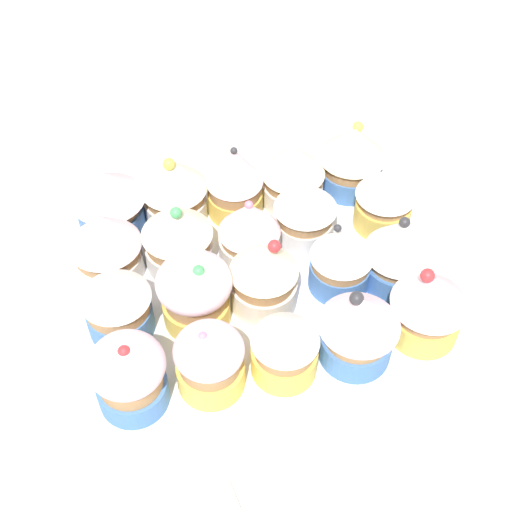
% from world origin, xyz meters
% --- Properties ---
extents(ground_plane, '(1.80, 1.80, 0.03)m').
position_xyz_m(ground_plane, '(0.00, 0.00, -0.01)').
color(ground_plane, beige).
extents(baking_tray, '(0.29, 0.35, 0.01)m').
position_xyz_m(baking_tray, '(0.00, 0.00, 0.01)').
color(baking_tray, silver).
rests_on(baking_tray, ground_plane).
extents(cupcake_0, '(0.06, 0.06, 0.07)m').
position_xyz_m(cupcake_0, '(-0.09, -0.12, 0.05)').
color(cupcake_0, '#EFC651').
rests_on(cupcake_0, baking_tray).
extents(cupcake_1, '(0.06, 0.06, 0.08)m').
position_xyz_m(cupcake_1, '(-0.03, -0.12, 0.05)').
color(cupcake_1, '#477AC6').
rests_on(cupcake_1, baking_tray).
extents(cupcake_2, '(0.06, 0.06, 0.07)m').
position_xyz_m(cupcake_2, '(0.04, -0.13, 0.05)').
color(cupcake_2, '#EFC651').
rests_on(cupcake_2, baking_tray).
extents(cupcake_3, '(0.07, 0.07, 0.07)m').
position_xyz_m(cupcake_3, '(0.10, -0.12, 0.05)').
color(cupcake_3, '#477AC6').
rests_on(cupcake_3, baking_tray).
extents(cupcake_4, '(0.06, 0.06, 0.08)m').
position_xyz_m(cupcake_4, '(-0.10, -0.06, 0.05)').
color(cupcake_4, '#477AC6').
rests_on(cupcake_4, baking_tray).
extents(cupcake_5, '(0.05, 0.05, 0.07)m').
position_xyz_m(cupcake_5, '(-0.02, -0.07, 0.05)').
color(cupcake_5, '#477AC6').
rests_on(cupcake_5, baking_tray).
extents(cupcake_6, '(0.06, 0.06, 0.07)m').
position_xyz_m(cupcake_6, '(0.04, -0.05, 0.05)').
color(cupcake_6, white).
rests_on(cupcake_6, baking_tray).
extents(cupcake_7, '(0.06, 0.06, 0.07)m').
position_xyz_m(cupcake_7, '(0.09, -0.06, 0.05)').
color(cupcake_7, white).
rests_on(cupcake_7, baking_tray).
extents(cupcake_8, '(0.05, 0.05, 0.07)m').
position_xyz_m(cupcake_8, '(-0.10, 0.00, 0.05)').
color(cupcake_8, '#EFC651').
rests_on(cupcake_8, baking_tray).
extents(cupcake_9, '(0.06, 0.06, 0.08)m').
position_xyz_m(cupcake_9, '(-0.03, -0.00, 0.05)').
color(cupcake_9, white).
rests_on(cupcake_9, baking_tray).
extents(cupcake_10, '(0.06, 0.06, 0.07)m').
position_xyz_m(cupcake_10, '(0.03, 0.00, 0.05)').
color(cupcake_10, white).
rests_on(cupcake_10, baking_tray).
extents(cupcake_11, '(0.05, 0.05, 0.08)m').
position_xyz_m(cupcake_11, '(0.09, 0.00, 0.05)').
color(cupcake_11, '#EFC651').
rests_on(cupcake_11, baking_tray).
extents(cupcake_12, '(0.05, 0.05, 0.06)m').
position_xyz_m(cupcake_12, '(-0.10, 0.06, 0.04)').
color(cupcake_12, '#EFC651').
rests_on(cupcake_12, baking_tray).
extents(cupcake_13, '(0.06, 0.06, 0.07)m').
position_xyz_m(cupcake_13, '(-0.03, 0.06, 0.05)').
color(cupcake_13, '#EFC651').
rests_on(cupcake_13, baking_tray).
extents(cupcake_14, '(0.06, 0.06, 0.07)m').
position_xyz_m(cupcake_14, '(0.03, 0.06, 0.05)').
color(cupcake_14, white).
rests_on(cupcake_14, baking_tray).
extents(cupcake_15, '(0.06, 0.06, 0.07)m').
position_xyz_m(cupcake_15, '(0.09, 0.06, 0.05)').
color(cupcake_15, white).
rests_on(cupcake_15, baking_tray).
extents(cupcake_16, '(0.06, 0.06, 0.07)m').
position_xyz_m(cupcake_16, '(-0.10, 0.12, 0.05)').
color(cupcake_16, '#477AC6').
rests_on(cupcake_16, baking_tray).
extents(cupcake_17, '(0.06, 0.06, 0.07)m').
position_xyz_m(cupcake_17, '(-0.03, 0.12, 0.05)').
color(cupcake_17, '#477AC6').
rests_on(cupcake_17, baking_tray).
extents(cupcake_18, '(0.06, 0.06, 0.07)m').
position_xyz_m(cupcake_18, '(0.04, 0.12, 0.05)').
color(cupcake_18, white).
rests_on(cupcake_18, baking_tray).
extents(cupcake_19, '(0.07, 0.07, 0.07)m').
position_xyz_m(cupcake_19, '(0.09, 0.12, 0.05)').
color(cupcake_19, '#477AC6').
rests_on(cupcake_19, baking_tray).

